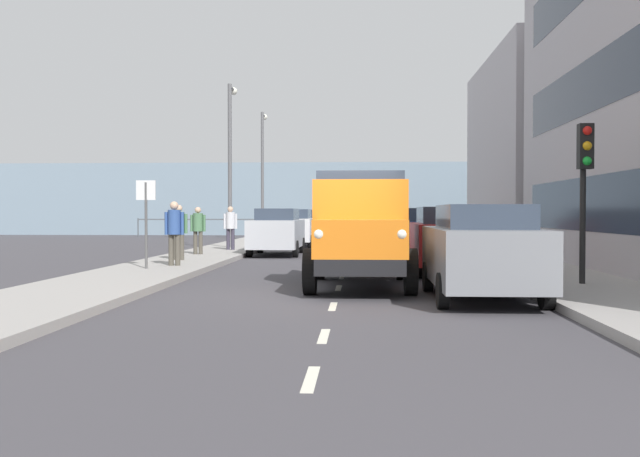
# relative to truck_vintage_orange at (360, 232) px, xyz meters

# --- Properties ---
(ground_plane) EXTENTS (80.00, 80.00, 0.00)m
(ground_plane) POSITION_rel_truck_vintage_orange_xyz_m (0.45, -9.26, -1.18)
(ground_plane) COLOR #423F44
(sidewalk_left) EXTENTS (2.64, 45.05, 0.15)m
(sidewalk_left) POSITION_rel_truck_vintage_orange_xyz_m (-4.46, -9.26, -1.10)
(sidewalk_left) COLOR #9E9993
(sidewalk_left) RESTS_ON ground_plane
(sidewalk_right) EXTENTS (2.64, 45.05, 0.15)m
(sidewalk_right) POSITION_rel_truck_vintage_orange_xyz_m (5.37, -9.26, -1.10)
(sidewalk_right) COLOR #9E9993
(sidewalk_right) RESTS_ON ground_plane
(road_centreline_markings) EXTENTS (0.12, 41.75, 0.01)m
(road_centreline_markings) POSITION_rel_truck_vintage_orange_xyz_m (0.45, -9.36, -1.17)
(road_centreline_markings) COLOR silver
(road_centreline_markings) RESTS_ON ground_plane
(building_far_block) EXTENTS (8.33, 12.63, 8.65)m
(building_far_block) POSITION_rel_truck_vintage_orange_xyz_m (-9.95, -18.73, 3.15)
(building_far_block) COLOR #B7B2B7
(building_far_block) RESTS_ON ground_plane
(sea_horizon) EXTENTS (80.00, 0.80, 5.00)m
(sea_horizon) POSITION_rel_truck_vintage_orange_xyz_m (0.45, -34.79, 1.32)
(sea_horizon) COLOR gray
(sea_horizon) RESTS_ON ground_plane
(seawall_railing) EXTENTS (28.08, 0.08, 1.20)m
(seawall_railing) POSITION_rel_truck_vintage_orange_xyz_m (0.45, -31.19, -0.26)
(seawall_railing) COLOR #4C5156
(seawall_railing) RESTS_ON ground_plane
(truck_vintage_orange) EXTENTS (2.17, 5.64, 2.43)m
(truck_vintage_orange) POSITION_rel_truck_vintage_orange_xyz_m (0.00, 0.00, 0.00)
(truck_vintage_orange) COLOR black
(truck_vintage_orange) RESTS_ON ground_plane
(car_grey_kerbside_near) EXTENTS (1.85, 4.31, 1.72)m
(car_grey_kerbside_near) POSITION_rel_truck_vintage_orange_xyz_m (-2.19, 1.96, -0.28)
(car_grey_kerbside_near) COLOR slate
(car_grey_kerbside_near) RESTS_ON ground_plane
(car_red_kerbside_1) EXTENTS (1.78, 3.89, 1.72)m
(car_red_kerbside_1) POSITION_rel_truck_vintage_orange_xyz_m (-2.19, -3.54, -0.29)
(car_red_kerbside_1) COLOR #B21E1E
(car_red_kerbside_1) RESTS_ON ground_plane
(car_navy_kerbside_2) EXTENTS (1.79, 4.38, 1.72)m
(car_navy_kerbside_2) POSITION_rel_truck_vintage_orange_xyz_m (-2.19, -9.12, -0.28)
(car_navy_kerbside_2) COLOR navy
(car_navy_kerbside_2) RESTS_ON ground_plane
(car_maroon_kerbside_3) EXTENTS (1.89, 4.41, 1.72)m
(car_maroon_kerbside_3) POSITION_rel_truck_vintage_orange_xyz_m (-2.19, -14.34, -0.28)
(car_maroon_kerbside_3) COLOR maroon
(car_maroon_kerbside_3) RESTS_ON ground_plane
(car_silver_oppositeside_0) EXTENTS (1.81, 4.47, 1.72)m
(car_silver_oppositeside_0) POSITION_rel_truck_vintage_orange_xyz_m (3.10, -11.57, -0.28)
(car_silver_oppositeside_0) COLOR #B7BABF
(car_silver_oppositeside_0) RESTS_ON ground_plane
(car_white_oppositeside_1) EXTENTS (1.93, 4.25, 1.72)m
(car_white_oppositeside_1) POSITION_rel_truck_vintage_orange_xyz_m (3.10, -17.70, -0.28)
(car_white_oppositeside_1) COLOR white
(car_white_oppositeside_1) RESTS_ON ground_plane
(car_black_oppositeside_2) EXTENTS (1.92, 4.34, 1.72)m
(car_black_oppositeside_2) POSITION_rel_truck_vintage_orange_xyz_m (3.10, -23.00, -0.28)
(car_black_oppositeside_2) COLOR black
(car_black_oppositeside_2) RESTS_ON ground_plane
(pedestrian_by_lamp) EXTENTS (0.53, 0.34, 1.73)m
(pedestrian_by_lamp) POSITION_rel_truck_vintage_orange_xyz_m (5.01, -4.08, -0.01)
(pedestrian_by_lamp) COLOR #4C473D
(pedestrian_by_lamp) RESTS_ON sidewalk_right
(pedestrian_couple_b) EXTENTS (0.53, 0.34, 1.66)m
(pedestrian_couple_b) POSITION_rel_truck_vintage_orange_xyz_m (5.47, -6.37, -0.05)
(pedestrian_couple_b) COLOR #4C473D
(pedestrian_couple_b) RESTS_ON sidewalk_right
(pedestrian_couple_a) EXTENTS (0.53, 0.34, 1.62)m
(pedestrian_couple_a) POSITION_rel_truck_vintage_orange_xyz_m (5.57, -9.38, -0.08)
(pedestrian_couple_a) COLOR #4C473D
(pedestrian_couple_a) RESTS_ON sidewalk_right
(pedestrian_in_dark_coat) EXTENTS (0.53, 0.34, 1.66)m
(pedestrian_in_dark_coat) POSITION_rel_truck_vintage_orange_xyz_m (5.00, -12.40, -0.05)
(pedestrian_in_dark_coat) COLOR #383342
(pedestrian_in_dark_coat) RESTS_ON sidewalk_right
(traffic_light_near) EXTENTS (0.28, 0.41, 3.20)m
(traffic_light_near) POSITION_rel_truck_vintage_orange_xyz_m (-4.48, 0.42, 1.29)
(traffic_light_near) COLOR black
(traffic_light_near) RESTS_ON sidewalk_left
(lamp_post_promenade) EXTENTS (0.32, 1.14, 6.68)m
(lamp_post_promenade) POSITION_rel_truck_vintage_orange_xyz_m (5.35, -14.40, 2.93)
(lamp_post_promenade) COLOR #59595B
(lamp_post_promenade) RESTS_ON sidewalk_right
(lamp_post_far) EXTENTS (0.32, 1.14, 6.86)m
(lamp_post_far) POSITION_rel_truck_vintage_orange_xyz_m (5.35, -24.15, 3.03)
(lamp_post_far) COLOR #59595B
(lamp_post_far) RESTS_ON sidewalk_right
(street_sign) EXTENTS (0.50, 0.07, 2.25)m
(street_sign) POSITION_rel_truck_vintage_orange_xyz_m (5.47, -3.03, 0.50)
(street_sign) COLOR #4C4C4C
(street_sign) RESTS_ON sidewalk_right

